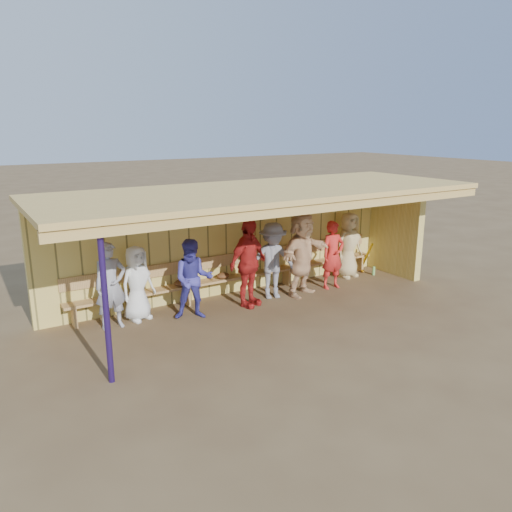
{
  "coord_description": "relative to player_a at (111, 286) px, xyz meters",
  "views": [
    {
      "loc": [
        -5.28,
        -8.25,
        3.71
      ],
      "look_at": [
        0.0,
        0.35,
        1.05
      ],
      "focal_mm": 35.0,
      "sensor_mm": 36.0,
      "label": 1
    }
  ],
  "objects": [
    {
      "name": "player_g",
      "position": [
        5.06,
        -0.31,
        -0.03
      ],
      "size": [
        0.61,
        0.42,
        1.59
      ],
      "primitive_type": "imported",
      "rotation": [
        0.0,
        0.0,
        -0.07
      ],
      "color": "red",
      "rests_on": "ground"
    },
    {
      "name": "bench",
      "position": [
        2.98,
        0.48,
        -0.3
      ],
      "size": [
        7.6,
        0.34,
        0.93
      ],
      "color": "tan",
      "rests_on": "ground"
    },
    {
      "name": "player_f",
      "position": [
        4.16,
        -0.32,
        0.12
      ],
      "size": [
        1.84,
        1.13,
        1.89
      ],
      "primitive_type": "imported",
      "rotation": [
        0.0,
        0.0,
        0.35
      ],
      "color": "#E4B280",
      "rests_on": "ground"
    },
    {
      "name": "player_h",
      "position": [
        5.96,
        0.17,
        -0.01
      ],
      "size": [
        0.86,
        0.62,
        1.64
      ],
      "primitive_type": "imported",
      "rotation": [
        0.0,
        0.0,
        0.13
      ],
      "color": "tan",
      "rests_on": "ground"
    },
    {
      "name": "player_a",
      "position": [
        0.0,
        0.0,
        0.0
      ],
      "size": [
        0.64,
        0.46,
        1.65
      ],
      "primitive_type": "imported",
      "rotation": [
        0.0,
        0.0,
        0.1
      ],
      "color": "#97979F",
      "rests_on": "ground"
    },
    {
      "name": "ground",
      "position": [
        2.98,
        -0.64,
        -0.83
      ],
      "size": [
        90.0,
        90.0,
        0.0
      ],
      "primitive_type": "plane",
      "color": "brown",
      "rests_on": "ground"
    },
    {
      "name": "player_c",
      "position": [
        1.51,
        -0.35,
        -0.03
      ],
      "size": [
        0.95,
        0.86,
        1.6
      ],
      "primitive_type": "imported",
      "rotation": [
        0.0,
        0.0,
        -0.41
      ],
      "color": "#3C389C",
      "rests_on": "ground"
    },
    {
      "name": "dugout_equipment",
      "position": [
        2.73,
        0.35,
        -0.34
      ],
      "size": [
        5.3,
        0.62,
        0.8
      ],
      "color": "gold",
      "rests_on": "ground"
    },
    {
      "name": "dugout_structure",
      "position": [
        3.37,
        0.05,
        0.87
      ],
      "size": [
        8.8,
        3.2,
        2.5
      ],
      "color": "#DFC45F",
      "rests_on": "ground"
    },
    {
      "name": "player_e",
      "position": [
        3.49,
        -0.15,
        0.01
      ],
      "size": [
        1.22,
        0.9,
        1.68
      ],
      "primitive_type": "imported",
      "rotation": [
        0.0,
        0.0,
        -0.28
      ],
      "color": "gray",
      "rests_on": "ground"
    },
    {
      "name": "player_b",
      "position": [
        0.55,
        0.15,
        -0.08
      ],
      "size": [
        0.85,
        0.7,
        1.49
      ],
      "primitive_type": "imported",
      "rotation": [
        0.0,
        0.0,
        0.36
      ],
      "color": "white",
      "rests_on": "ground"
    },
    {
      "name": "player_d",
      "position": [
        2.77,
        -0.32,
        0.1
      ],
      "size": [
        1.18,
        0.82,
        1.86
      ],
      "primitive_type": "imported",
      "rotation": [
        0.0,
        0.0,
        0.37
      ],
      "color": "red",
      "rests_on": "ground"
    }
  ]
}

